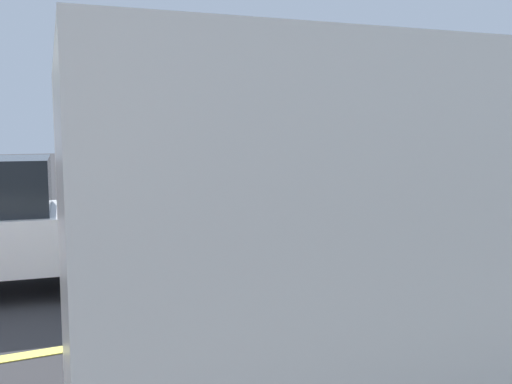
{
  "coord_description": "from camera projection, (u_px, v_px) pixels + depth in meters",
  "views": [
    {
      "loc": [
        1.33,
        -4.94,
        1.91
      ],
      "look_at": [
        4.13,
        0.95,
        1.17
      ],
      "focal_mm": 39.62,
      "sensor_mm": 36.0,
      "label": 1
    }
  ],
  "objects": [
    {
      "name": "lane_marking_centre",
      "position": [
        192.0,
        329.0,
        5.36
      ],
      "size": [
        28.0,
        0.16,
        0.01
      ],
      "primitive_type": "cube",
      "color": "#E0D14C"
    },
    {
      "name": "car_blue_behind_van",
      "position": [
        384.0,
        189.0,
        10.12
      ],
      "size": [
        4.59,
        2.55,
        1.61
      ],
      "color": "#2D479E",
      "rests_on": "ground_plane"
    }
  ]
}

